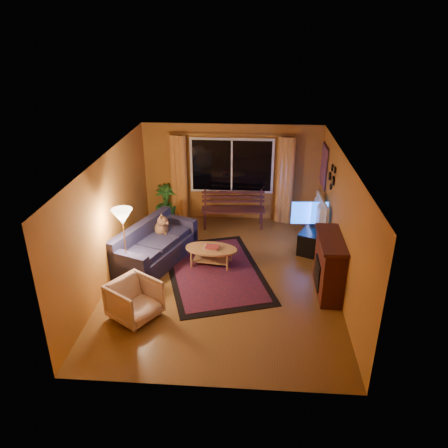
# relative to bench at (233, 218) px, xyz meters

# --- Properties ---
(floor) EXTENTS (4.50, 6.00, 0.02)m
(floor) POSITION_rel_bench_xyz_m (-0.07, -2.43, -0.25)
(floor) COLOR brown
(floor) RESTS_ON ground
(ceiling) EXTENTS (4.50, 6.00, 0.02)m
(ceiling) POSITION_rel_bench_xyz_m (-0.07, -2.43, 2.27)
(ceiling) COLOR white
(ceiling) RESTS_ON ground
(wall_back) EXTENTS (4.50, 0.02, 2.50)m
(wall_back) POSITION_rel_bench_xyz_m (-0.07, 0.58, 1.01)
(wall_back) COLOR #B4722C
(wall_back) RESTS_ON ground
(wall_left) EXTENTS (0.02, 6.00, 2.50)m
(wall_left) POSITION_rel_bench_xyz_m (-2.33, -2.43, 1.01)
(wall_left) COLOR #B4722C
(wall_left) RESTS_ON ground
(wall_right) EXTENTS (0.02, 6.00, 2.50)m
(wall_right) POSITION_rel_bench_xyz_m (2.19, -2.43, 1.01)
(wall_right) COLOR #B4722C
(wall_right) RESTS_ON ground
(window) EXTENTS (2.00, 0.02, 1.30)m
(window) POSITION_rel_bench_xyz_m (-0.07, 0.52, 1.21)
(window) COLOR black
(window) RESTS_ON wall_back
(curtain_rod) EXTENTS (3.20, 0.03, 0.03)m
(curtain_rod) POSITION_rel_bench_xyz_m (-0.07, 0.47, 2.01)
(curtain_rod) COLOR #BF8C3F
(curtain_rod) RESTS_ON wall_back
(curtain_left) EXTENTS (0.36, 0.36, 2.24)m
(curtain_left) POSITION_rel_bench_xyz_m (-1.42, 0.45, 0.88)
(curtain_left) COLOR #D8893C
(curtain_left) RESTS_ON ground
(curtain_right) EXTENTS (0.36, 0.36, 2.24)m
(curtain_right) POSITION_rel_bench_xyz_m (1.28, 0.45, 0.88)
(curtain_right) COLOR #D8893C
(curtain_right) RESTS_ON ground
(bench) EXTENTS (1.60, 0.56, 0.47)m
(bench) POSITION_rel_bench_xyz_m (0.00, 0.00, 0.00)
(bench) COLOR #391A1B
(bench) RESTS_ON ground
(potted_plant) EXTENTS (0.66, 0.66, 0.95)m
(potted_plant) POSITION_rel_bench_xyz_m (-1.78, 0.32, 0.24)
(potted_plant) COLOR #235B1E
(potted_plant) RESTS_ON ground
(sofa) EXTENTS (1.61, 2.29, 0.85)m
(sofa) POSITION_rel_bench_xyz_m (-1.56, -1.94, 0.19)
(sofa) COLOR #22213F
(sofa) RESTS_ON ground
(dog) EXTENTS (0.35, 0.48, 0.51)m
(dog) POSITION_rel_bench_xyz_m (-1.51, -1.47, 0.44)
(dog) COLOR brown
(dog) RESTS_ON sofa
(armchair) EXTENTS (1.00, 1.02, 0.78)m
(armchair) POSITION_rel_bench_xyz_m (-1.51, -3.89, 0.15)
(armchair) COLOR beige
(armchair) RESTS_ON ground
(floor_lamp) EXTENTS (0.28, 0.28, 1.61)m
(floor_lamp) POSITION_rel_bench_xyz_m (-1.93, -2.81, 0.57)
(floor_lamp) COLOR #BF8C3F
(floor_lamp) RESTS_ON ground
(rug) EXTENTS (2.69, 3.41, 0.02)m
(rug) POSITION_rel_bench_xyz_m (-0.26, -2.25, -0.23)
(rug) COLOR maroon
(rug) RESTS_ON ground
(coffee_table) EXTENTS (1.24, 1.24, 0.41)m
(coffee_table) POSITION_rel_bench_xyz_m (-0.36, -1.97, -0.03)
(coffee_table) COLOR #B9824C
(coffee_table) RESTS_ON ground
(tv_console) EXTENTS (0.87, 1.29, 0.51)m
(tv_console) POSITION_rel_bench_xyz_m (1.93, -0.95, 0.02)
(tv_console) COLOR black
(tv_console) RESTS_ON ground
(television) EXTENTS (0.22, 1.16, 0.67)m
(television) POSITION_rel_bench_xyz_m (1.93, -0.95, 0.61)
(television) COLOR black
(television) RESTS_ON tv_console
(fireplace) EXTENTS (0.40, 1.20, 1.10)m
(fireplace) POSITION_rel_bench_xyz_m (1.98, -2.83, 0.31)
(fireplace) COLOR maroon
(fireplace) RESTS_ON ground
(mirror_cluster) EXTENTS (0.06, 0.60, 0.56)m
(mirror_cluster) POSITION_rel_bench_xyz_m (2.14, -1.13, 1.56)
(mirror_cluster) COLOR black
(mirror_cluster) RESTS_ON wall_right
(painting) EXTENTS (0.04, 0.76, 0.96)m
(painting) POSITION_rel_bench_xyz_m (2.15, 0.02, 1.41)
(painting) COLOR #E44A1A
(painting) RESTS_ON wall_right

